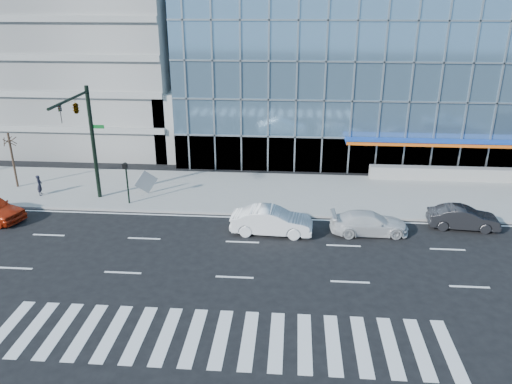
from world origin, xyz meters
TOP-DOWN VIEW (x-y plane):
  - ground at (0.00, 0.00)m, footprint 160.00×160.00m
  - sidewalk at (0.00, 8.00)m, footprint 120.00×8.00m
  - theatre_building at (14.00, 26.00)m, footprint 42.00×26.00m
  - parking_garage at (-20.00, 26.00)m, footprint 24.00×24.00m
  - ramp_block at (-6.00, 18.00)m, footprint 6.00×8.00m
  - traffic_signal at (-11.00, 4.57)m, footprint 1.14×5.74m
  - ped_signal_post at (-8.50, 4.94)m, footprint 0.30×0.33m
  - street_tree_near at (-18.00, 7.50)m, footprint 1.10×1.10m
  - white_suv at (7.68, 1.80)m, footprint 4.88×2.23m
  - white_sedan at (1.68, 1.35)m, footprint 5.09×2.01m
  - dark_sedan at (13.68, 3.00)m, footprint 4.40×1.82m
  - pedestrian at (-15.41, 6.00)m, footprint 0.47×0.62m
  - tilted_panel at (-7.76, 6.86)m, footprint 1.49×1.16m

SIDE VIEW (x-z plane):
  - ground at x=0.00m, z-range 0.00..0.00m
  - sidewalk at x=0.00m, z-range 0.00..0.15m
  - white_suv at x=7.68m, z-range 0.00..1.38m
  - dark_sedan at x=13.68m, z-range 0.00..1.41m
  - white_sedan at x=1.68m, z-range 0.00..1.65m
  - pedestrian at x=-15.41m, z-range 0.15..1.67m
  - tilted_panel at x=-7.76m, z-range 0.15..1.98m
  - ped_signal_post at x=-8.50m, z-range 0.64..3.64m
  - ramp_block at x=-6.00m, z-range 0.00..6.00m
  - street_tree_near at x=-18.00m, z-range 1.66..5.89m
  - traffic_signal at x=-11.00m, z-range 2.16..10.16m
  - theatre_building at x=14.00m, z-range 0.00..15.00m
  - parking_garage at x=-20.00m, z-range 0.00..20.00m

